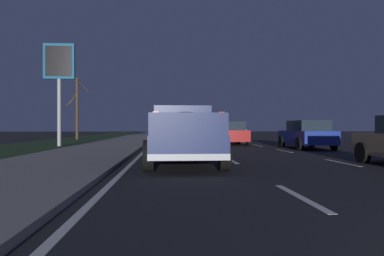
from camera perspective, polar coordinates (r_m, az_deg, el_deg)
The scene contains 10 objects.
ground at distance 28.69m, azimuth 4.23°, elevation -2.22°, with size 144.00×144.00×0.00m, color black.
sidewalk_shoulder at distance 28.63m, azimuth -10.72°, elevation -2.11°, with size 108.00×4.00×0.12m, color gray.
grass_verge at distance 29.67m, azimuth -20.35°, elevation -2.15°, with size 108.00×6.00×0.01m, color #1E3819.
lane_markings at distance 31.89m, azimuth -2.03°, elevation -1.98°, with size 108.11×7.04×0.01m.
pickup_truck at distance 11.36m, azimuth -1.43°, elevation -0.85°, with size 5.45×2.33×1.87m.
sedan_blue at distance 20.51m, azimuth 17.74°, elevation -0.97°, with size 4.42×2.06×1.54m.
sedan_red at distance 23.99m, azimuth 6.01°, elevation -0.81°, with size 4.43×2.06×1.54m.
sedan_white at distance 41.13m, azimuth 6.87°, elevation -0.42°, with size 4.44×2.09×1.54m.
gas_price_sign at distance 24.04m, azimuth -20.36°, elevation 8.70°, with size 0.27×1.90×6.38m.
bare_tree_far at distance 36.13m, azimuth -17.81°, elevation 3.14°, with size 1.23×2.04×5.91m.
Camera 1 is at (-1.40, 3.95, 1.17)m, focal length 33.58 mm.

